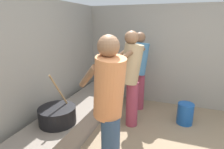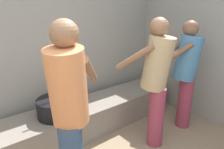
{
  "view_description": "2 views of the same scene",
  "coord_description": "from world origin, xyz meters",
  "px_view_note": "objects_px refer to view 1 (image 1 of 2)",
  "views": [
    {
      "loc": [
        -1.67,
        0.2,
        1.72
      ],
      "look_at": [
        0.52,
        0.99,
        1.06
      ],
      "focal_mm": 29.36,
      "sensor_mm": 36.0,
      "label": 1
    },
    {
      "loc": [
        -0.71,
        -0.53,
        1.66
      ],
      "look_at": [
        0.8,
        1.34,
        0.9
      ],
      "focal_mm": 31.8,
      "sensor_mm": 36.0,
      "label": 2
    }
  ],
  "objects_px": {
    "cooking_pot_main": "(57,115)",
    "bucket_blue_plastic": "(185,114)",
    "cook_in_tan_shirt": "(131,74)",
    "cook_in_blue_shirt": "(139,67)",
    "cook_in_orange_shirt": "(109,103)"
  },
  "relations": [
    {
      "from": "cooking_pot_main",
      "to": "bucket_blue_plastic",
      "type": "xyz_separation_m",
      "value": [
        1.32,
        -1.67,
        -0.34
      ]
    },
    {
      "from": "cook_in_tan_shirt",
      "to": "cook_in_blue_shirt",
      "type": "distance_m",
      "value": 0.66
    },
    {
      "from": "cook_in_tan_shirt",
      "to": "cook_in_blue_shirt",
      "type": "bearing_deg",
      "value": 0.39
    },
    {
      "from": "cooking_pot_main",
      "to": "cook_in_orange_shirt",
      "type": "distance_m",
      "value": 0.96
    },
    {
      "from": "cook_in_blue_shirt",
      "to": "cook_in_orange_shirt",
      "type": "relative_size",
      "value": 0.96
    },
    {
      "from": "cooking_pot_main",
      "to": "cook_in_tan_shirt",
      "type": "bearing_deg",
      "value": -39.01
    },
    {
      "from": "cooking_pot_main",
      "to": "cook_in_tan_shirt",
      "type": "height_order",
      "value": "cook_in_tan_shirt"
    },
    {
      "from": "cooking_pot_main",
      "to": "cook_in_tan_shirt",
      "type": "xyz_separation_m",
      "value": [
        0.94,
        -0.76,
        0.4
      ]
    },
    {
      "from": "cook_in_tan_shirt",
      "to": "bucket_blue_plastic",
      "type": "relative_size",
      "value": 4.29
    },
    {
      "from": "cook_in_tan_shirt",
      "to": "cook_in_blue_shirt",
      "type": "xyz_separation_m",
      "value": [
        0.66,
        0.0,
        -0.03
      ]
    },
    {
      "from": "cook_in_blue_shirt",
      "to": "bucket_blue_plastic",
      "type": "relative_size",
      "value": 4.15
    },
    {
      "from": "cook_in_blue_shirt",
      "to": "cook_in_orange_shirt",
      "type": "xyz_separation_m",
      "value": [
        -1.84,
        -0.08,
        0.04
      ]
    },
    {
      "from": "cook_in_orange_shirt",
      "to": "cooking_pot_main",
      "type": "bearing_deg",
      "value": 74.27
    },
    {
      "from": "bucket_blue_plastic",
      "to": "cooking_pot_main",
      "type": "bearing_deg",
      "value": 128.33
    },
    {
      "from": "cook_in_blue_shirt",
      "to": "bucket_blue_plastic",
      "type": "bearing_deg",
      "value": -107.6
    }
  ]
}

